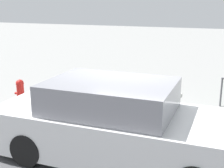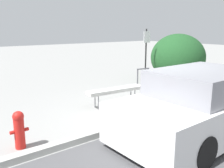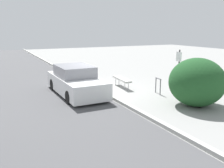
# 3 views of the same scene
# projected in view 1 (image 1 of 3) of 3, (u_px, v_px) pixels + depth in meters

# --- Properties ---
(ground_plane) EXTENTS (60.00, 60.00, 0.00)m
(ground_plane) POSITION_uv_depth(u_px,v_px,m) (126.00, 130.00, 7.10)
(ground_plane) COLOR gray
(curb) EXTENTS (60.00, 0.20, 0.13)m
(curb) POSITION_uv_depth(u_px,v_px,m) (126.00, 127.00, 7.08)
(curb) COLOR #A8A8A3
(curb) RESTS_ON ground_plane
(bench) EXTENTS (1.93, 0.55, 0.53)m
(bench) POSITION_uv_depth(u_px,v_px,m) (145.00, 92.00, 8.37)
(bench) COLOR #99999E
(bench) RESTS_ON ground_plane
(fire_hydrant) EXTENTS (0.36, 0.22, 0.77)m
(fire_hydrant) POSITION_uv_depth(u_px,v_px,m) (20.00, 92.00, 8.61)
(fire_hydrant) COLOR red
(fire_hydrant) RESTS_ON ground_plane
(parked_car_near) EXTENTS (4.68, 1.90, 1.46)m
(parked_car_near) POSITION_uv_depth(u_px,v_px,m) (118.00, 125.00, 5.65)
(parked_car_near) COLOR black
(parked_car_near) RESTS_ON ground_plane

